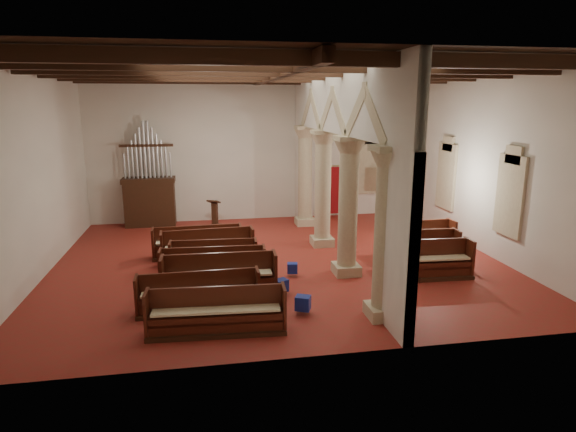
{
  "coord_description": "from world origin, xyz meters",
  "views": [
    {
      "loc": [
        -2.25,
        -14.56,
        4.99
      ],
      "look_at": [
        0.39,
        0.5,
        1.36
      ],
      "focal_mm": 30.0,
      "sensor_mm": 36.0,
      "label": 1
    }
  ],
  "objects_px": {
    "pipe_organ": "(149,193)",
    "aisle_pew_0": "(437,265)",
    "lectern": "(215,215)",
    "processional_banner": "(381,202)",
    "nave_pew_0": "(217,318)"
  },
  "relations": [
    {
      "from": "nave_pew_0",
      "to": "aisle_pew_0",
      "type": "bearing_deg",
      "value": 23.93
    },
    {
      "from": "pipe_organ",
      "to": "lectern",
      "type": "xyz_separation_m",
      "value": [
        2.6,
        -0.73,
        -0.89
      ]
    },
    {
      "from": "pipe_organ",
      "to": "processional_banner",
      "type": "xyz_separation_m",
      "value": [
        9.74,
        -0.73,
        -0.57
      ]
    },
    {
      "from": "lectern",
      "to": "aisle_pew_0",
      "type": "xyz_separation_m",
      "value": [
        6.21,
        -7.0,
        -0.1
      ]
    },
    {
      "from": "processional_banner",
      "to": "nave_pew_0",
      "type": "height_order",
      "value": "processional_banner"
    },
    {
      "from": "pipe_organ",
      "to": "processional_banner",
      "type": "relative_size",
      "value": 1.84
    },
    {
      "from": "lectern",
      "to": "processional_banner",
      "type": "bearing_deg",
      "value": 24.4
    },
    {
      "from": "aisle_pew_0",
      "to": "nave_pew_0",
      "type": "bearing_deg",
      "value": -157.13
    },
    {
      "from": "pipe_organ",
      "to": "aisle_pew_0",
      "type": "distance_m",
      "value": 11.76
    },
    {
      "from": "pipe_organ",
      "to": "aisle_pew_0",
      "type": "height_order",
      "value": "pipe_organ"
    },
    {
      "from": "pipe_organ",
      "to": "processional_banner",
      "type": "distance_m",
      "value": 9.79
    },
    {
      "from": "lectern",
      "to": "aisle_pew_0",
      "type": "height_order",
      "value": "lectern"
    },
    {
      "from": "processional_banner",
      "to": "pipe_organ",
      "type": "bearing_deg",
      "value": 179.05
    },
    {
      "from": "lectern",
      "to": "pipe_organ",
      "type": "bearing_deg",
      "value": -171.2
    },
    {
      "from": "pipe_organ",
      "to": "aisle_pew_0",
      "type": "xyz_separation_m",
      "value": [
        8.82,
        -7.72,
        -0.99
      ]
    }
  ]
}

